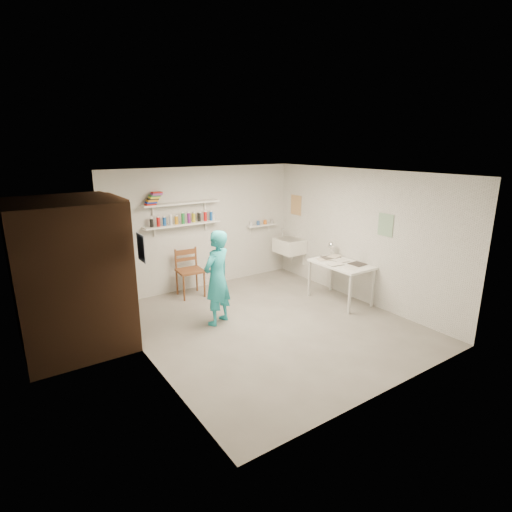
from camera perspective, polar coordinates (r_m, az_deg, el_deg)
floor at (r=6.57m, az=1.99°, el=-9.73°), size 4.00×4.50×0.02m
ceiling at (r=5.95m, az=2.21°, el=11.84°), size 4.00×4.50×0.02m
wall_back at (r=8.03m, az=-7.49°, el=3.99°), size 4.00×0.02×2.40m
wall_front at (r=4.61m, az=18.99°, el=-5.59°), size 4.00×0.02×2.40m
wall_left at (r=5.26m, az=-15.89°, el=-2.71°), size 0.02×4.50×2.40m
wall_right at (r=7.48m, az=14.64°, el=2.75°), size 0.02×4.50×2.40m
doorway_recess at (r=6.29m, az=-18.66°, el=-1.86°), size 0.02×0.90×2.00m
corridor_box at (r=6.14m, az=-25.06°, el=-2.46°), size 1.40×1.50×2.10m
door_lintel at (r=6.08m, az=-19.34°, el=7.66°), size 0.06×1.05×0.10m
door_jamb_near at (r=5.83m, az=-17.11°, el=-3.07°), size 0.06×0.10×2.00m
door_jamb_far at (r=6.76m, az=-19.67°, el=-0.76°), size 0.06×0.10×2.00m
shelf_lower at (r=7.68m, az=-10.43°, el=4.48°), size 1.50×0.22×0.03m
shelf_upper at (r=7.61m, az=-10.57°, el=7.43°), size 1.50×0.22×0.03m
ledge_shelf at (r=8.65m, az=0.82°, el=4.42°), size 0.70×0.14×0.03m
poster_left at (r=5.22m, az=-16.12°, el=1.13°), size 0.01×0.28×0.36m
poster_right_a at (r=8.67m, az=5.73°, el=7.25°), size 0.01×0.34×0.42m
poster_right_b at (r=7.06m, az=18.02°, el=4.24°), size 0.01×0.30×0.38m
belfast_sink at (r=8.61m, az=4.79°, el=1.45°), size 0.48×0.60×0.30m
man at (r=6.35m, az=-5.58°, el=-3.14°), size 0.66×0.57×1.54m
wall_clock at (r=6.48m, az=-5.78°, el=-0.38°), size 0.27×0.15×0.28m
wooden_chair at (r=7.65m, az=-9.40°, el=-2.09°), size 0.50×0.48×1.00m
work_table at (r=7.48m, az=11.92°, el=-3.69°), size 0.66×1.10×0.74m
desk_lamp at (r=7.74m, az=10.76°, el=1.56°), size 0.14×0.14×0.14m
spray_cans at (r=7.66m, az=-10.46°, el=5.21°), size 1.34×0.06×0.17m
book_stack at (r=7.40m, az=-14.41°, el=7.97°), size 0.32×0.14×0.22m
ledge_pots at (r=8.64m, az=0.82°, el=4.81°), size 0.48×0.07×0.09m
papers at (r=7.37m, az=12.08°, el=-0.87°), size 0.30×0.22×0.03m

